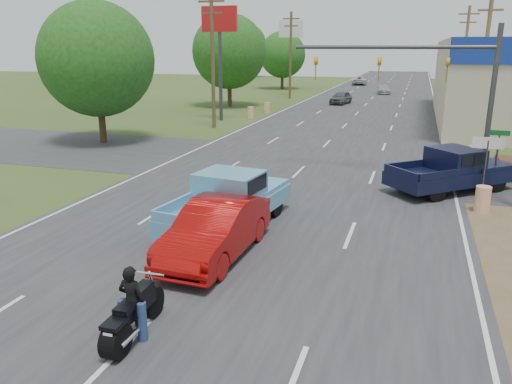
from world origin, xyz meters
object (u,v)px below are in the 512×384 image
(distant_car_grey, at_px, (341,98))
(blue_pickup, at_px, (230,199))
(distant_car_silver, at_px, (384,89))
(navy_pickup, at_px, (454,170))
(red_convertible, at_px, (216,230))
(distant_car_white, at_px, (359,81))
(motorcycle, at_px, (131,318))
(rider, at_px, (132,305))

(distant_car_grey, bearing_deg, blue_pickup, -77.69)
(distant_car_silver, bearing_deg, navy_pickup, -87.13)
(red_convertible, height_order, navy_pickup, navy_pickup)
(blue_pickup, relative_size, distant_car_silver, 1.45)
(red_convertible, height_order, distant_car_white, red_convertible)
(motorcycle, relative_size, distant_car_silver, 0.56)
(motorcycle, distance_m, distant_car_grey, 47.50)
(motorcycle, xyz_separation_m, distant_car_grey, (-2.71, 47.43, 0.16))
(rider, bearing_deg, red_convertible, -91.20)
(distant_car_grey, bearing_deg, navy_pickup, -64.33)
(red_convertible, xyz_separation_m, distant_car_grey, (-2.72, 42.76, -0.14))
(rider, distance_m, navy_pickup, 15.97)
(distant_car_silver, bearing_deg, motorcycle, -95.35)
(rider, xyz_separation_m, navy_pickup, (7.07, 14.31, 0.15))
(motorcycle, xyz_separation_m, distant_car_white, (-4.17, 77.70, 0.15))
(motorcycle, xyz_separation_m, navy_pickup, (7.07, 14.38, 0.41))
(motorcycle, height_order, distant_car_grey, distant_car_grey)
(rider, height_order, distant_car_grey, rider)
(navy_pickup, height_order, distant_car_grey, navy_pickup)
(rider, xyz_separation_m, blue_pickup, (-0.51, 7.19, 0.19))
(distant_car_grey, distance_m, distant_car_white, 30.31)
(blue_pickup, xyz_separation_m, distant_car_silver, (1.36, 54.79, -0.37))
(red_convertible, distance_m, rider, 4.60)
(rider, bearing_deg, blue_pickup, -87.09)
(red_convertible, bearing_deg, distant_car_grey, 95.55)
(red_convertible, distance_m, distant_car_grey, 42.84)
(blue_pickup, distance_m, distant_car_silver, 54.81)
(red_convertible, xyz_separation_m, distant_car_silver, (0.85, 57.38, -0.22))
(navy_pickup, distance_m, distant_car_grey, 34.46)
(navy_pickup, distance_m, distant_car_white, 64.31)
(distant_car_white, bearing_deg, red_convertible, 89.09)
(distant_car_white, bearing_deg, navy_pickup, 95.89)
(distant_car_grey, bearing_deg, motorcycle, -77.55)
(motorcycle, bearing_deg, distant_car_white, 91.95)
(motorcycle, xyz_separation_m, blue_pickup, (-0.51, 7.26, 0.45))
(rider, bearing_deg, distant_car_grey, -87.85)
(motorcycle, distance_m, rider, 0.27)
(rider, xyz_separation_m, distant_car_grey, (-2.71, 47.36, -0.10))
(navy_pickup, bearing_deg, motorcycle, -68.43)
(motorcycle, relative_size, rider, 1.49)
(motorcycle, xyz_separation_m, rider, (-0.00, 0.07, 0.26))
(rider, bearing_deg, motorcycle, 90.00)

